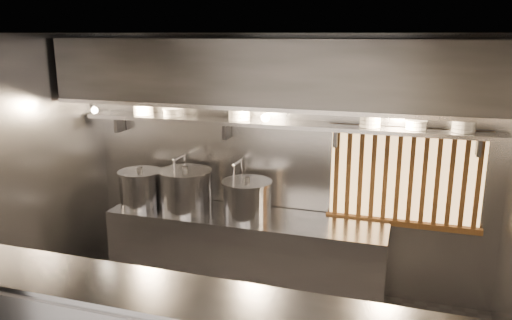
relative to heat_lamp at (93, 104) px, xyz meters
The scene contains 20 objects.
ceiling 2.21m from the heat_lamp, 24.14° to the right, with size 4.50×4.50×0.00m, color black.
wall_back 2.11m from the heat_lamp, 18.89° to the left, with size 4.50×4.50×0.00m, color gray.
wall_left 1.14m from the heat_lamp, 112.49° to the right, with size 3.00×3.00×0.00m, color gray.
cooking_bench 2.29m from the heat_lamp, ahead, with size 3.00×0.70×0.90m, color #9E9EA3.
bowl_shelf 1.96m from the heat_lamp, 13.90° to the left, with size 4.40×0.34×0.04m, color #9E9EA3.
exhaust_hood 1.95m from the heat_lamp, ahead, with size 4.40×0.81×0.65m.
wood_screen 3.33m from the heat_lamp, 10.68° to the left, with size 1.56×0.09×1.04m.
faucet_left 1.18m from the heat_lamp, 34.60° to the left, with size 0.04×0.30×0.50m.
faucet_right 1.71m from the heat_lamp, 19.61° to the left, with size 0.04×0.30×0.50m.
heat_lamp is the anchor object (origin of this frame).
pendant_bulb 1.83m from the heat_lamp, 11.00° to the left, with size 0.09×0.09×0.19m.
stock_pot_left 1.34m from the heat_lamp, 16.74° to the left, with size 0.77×0.77×0.49m.
stock_pot_mid 1.06m from the heat_lamp, 34.87° to the left, with size 0.52×0.52×0.44m.
stock_pot_right 1.91m from the heat_lamp, ahead, with size 0.68×0.68×0.44m.
bowl_stack_0 0.58m from the heat_lamp, 55.61° to the left, with size 0.24×0.24×0.13m.
bowl_stack_1 0.84m from the heat_lamp, 34.17° to the left, with size 0.23×0.23×0.09m.
bowl_stack_2 1.55m from the heat_lamp, 17.71° to the left, with size 0.24×0.24×0.13m.
bowl_stack_3 2.88m from the heat_lamp, ahead, with size 0.22×0.22×0.17m.
bowl_stack_4 3.30m from the heat_lamp, ahead, with size 0.21×0.21×0.09m.
bowl_stack_5 3.72m from the heat_lamp, ahead, with size 0.23×0.23×0.13m.
Camera 1 is at (1.33, -3.63, 2.80)m, focal length 35.00 mm.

